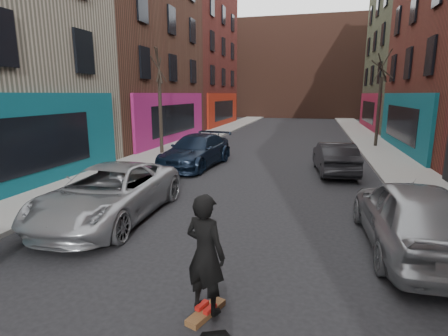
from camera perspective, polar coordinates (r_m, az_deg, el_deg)
The scene contains 12 objects.
sidewalk_left at distance 31.74m, azimuth -1.17°, elevation 5.90°, with size 2.50×84.00×0.13m, color gray.
sidewalk_right at distance 30.84m, azimuth 21.89°, elevation 4.86°, with size 2.50×84.00×0.13m, color gray.
buildings_left at distance 23.23m, azimuth -31.28°, elevation 22.30°, with size 12.00×56.00×16.50m, color #541918.
building_far at distance 56.55m, azimuth 12.60°, elevation 15.36°, with size 40.00×10.00×14.00m, color #47281E.
tree_left_far at distance 20.24m, azimuth -10.44°, elevation 11.62°, with size 2.00×2.00×6.50m, color black, non-canonical shape.
tree_right_far at distance 24.71m, azimuth 24.13°, elevation 11.18°, with size 2.00×2.00×6.80m, color black, non-canonical shape.
parked_left_far at distance 10.29m, azimuth -18.19°, elevation -3.87°, with size 2.48×5.39×1.50m, color #95979D.
parked_left_end at distance 16.90m, azimuth -4.57°, elevation 2.81°, with size 2.14×5.25×1.52m, color black.
parked_right_far at distance 8.84m, azimuth 28.45°, elevation -6.83°, with size 1.95×4.85×1.65m, color gray.
parked_right_end at distance 16.14m, azimuth 17.61°, elevation 1.60°, with size 1.47×4.22×1.39m, color black.
skateboard at distance 6.03m, azimuth -2.95°, elevation -22.45°, with size 0.22×0.80×0.10m, color brown.
skateboarder at distance 5.52m, azimuth -3.07°, elevation -13.82°, with size 0.70×0.46×1.91m, color black.
Camera 1 is at (2.25, -0.39, 3.46)m, focal length 28.00 mm.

